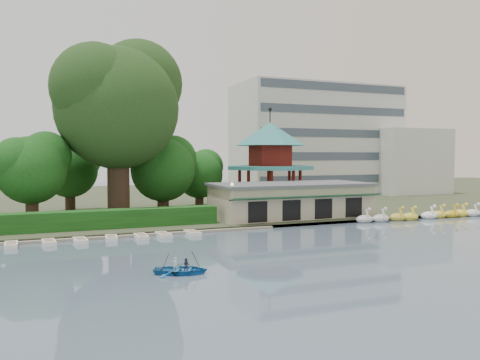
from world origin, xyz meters
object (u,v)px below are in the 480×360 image
boathouse (291,199)px  big_tree (119,99)px  rowboat_with_passengers (181,266)px  pavilion (270,156)px  dock (100,237)px

boathouse → big_tree: big_tree is taller
boathouse → rowboat_with_passengers: (-18.36, -19.95, -1.87)m
pavilion → rowboat_with_passengers: size_ratio=2.36×
dock → pavilion: size_ratio=2.52×
rowboat_with_passengers → pavilion: bearing=55.8°
big_tree → rowboat_with_passengers: big_tree is taller
pavilion → big_tree: bearing=-169.7°
pavilion → big_tree: (-20.81, -3.78, 6.45)m
boathouse → pavilion: (2.00, 10.03, 5.11)m
dock → boathouse: (22.00, 4.77, 2.25)m
dock → pavilion: bearing=31.7°
dock → rowboat_with_passengers: 15.61m
pavilion → dock: bearing=-148.3°
big_tree → boathouse: bearing=-18.4°
dock → rowboat_with_passengers: (3.64, -15.17, 0.38)m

